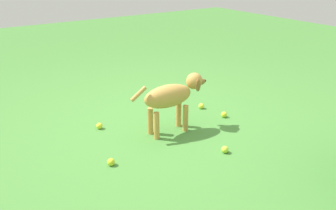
{
  "coord_description": "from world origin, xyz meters",
  "views": [
    {
      "loc": [
        1.83,
        2.88,
        1.67
      ],
      "look_at": [
        -0.0,
        0.18,
        0.3
      ],
      "focal_mm": 37.86,
      "sensor_mm": 36.0,
      "label": 1
    }
  ],
  "objects": [
    {
      "name": "ground",
      "position": [
        0.0,
        0.0,
        0.0
      ],
      "size": [
        14.0,
        14.0,
        0.0
      ],
      "primitive_type": "plane",
      "color": "#478438"
    },
    {
      "name": "dog",
      "position": [
        -0.05,
        0.18,
        0.39
      ],
      "size": [
        0.87,
        0.23,
        0.59
      ],
      "rotation": [
        0.0,
        0.0,
        3.09
      ],
      "color": "#C69347",
      "rests_on": "ground"
    },
    {
      "name": "tennis_ball_0",
      "position": [
        -0.2,
        0.82,
        0.03
      ],
      "size": [
        0.07,
        0.07,
        0.07
      ],
      "primitive_type": "sphere",
      "color": "#C1E139",
      "rests_on": "ground"
    },
    {
      "name": "tennis_ball_1",
      "position": [
        -0.67,
        -0.1,
        0.03
      ],
      "size": [
        0.07,
        0.07,
        0.07
      ],
      "primitive_type": "sphere",
      "color": "yellow",
      "rests_on": "ground"
    },
    {
      "name": "tennis_ball_2",
      "position": [
        -0.73,
        0.23,
        0.03
      ],
      "size": [
        0.07,
        0.07,
        0.07
      ],
      "primitive_type": "sphere",
      "color": "#CEDD2E",
      "rests_on": "ground"
    },
    {
      "name": "tennis_ball_3",
      "position": [
        0.55,
        -0.29,
        0.03
      ],
      "size": [
        0.07,
        0.07,
        0.07
      ],
      "primitive_type": "sphere",
      "color": "yellow",
      "rests_on": "ground"
    },
    {
      "name": "tennis_ball_4",
      "position": [
        0.76,
        0.43,
        0.03
      ],
      "size": [
        0.07,
        0.07,
        0.07
      ],
      "primitive_type": "sphere",
      "color": "#C4D42B",
      "rests_on": "ground"
    }
  ]
}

